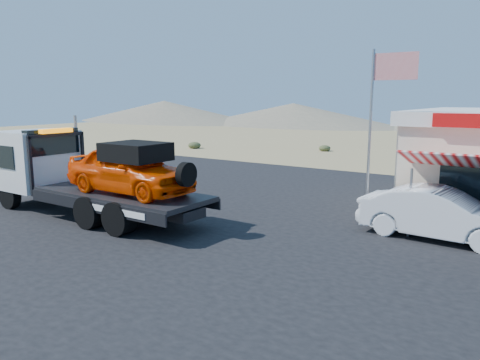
{
  "coord_description": "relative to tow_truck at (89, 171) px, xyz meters",
  "views": [
    {
      "loc": [
        10.18,
        -11.61,
        4.4
      ],
      "look_at": [
        0.95,
        1.92,
        1.5
      ],
      "focal_mm": 35.0,
      "sensor_mm": 36.0,
      "label": 1
    }
  ],
  "objects": [
    {
      "name": "white_sedan",
      "position": [
        11.48,
        4.22,
        -0.9
      ],
      "size": [
        4.94,
        1.96,
        1.6
      ],
      "primitive_type": "imported",
      "rotation": [
        0.0,
        0.0,
        1.52
      ],
      "color": "silver",
      "rests_on": "asphalt_lot"
    },
    {
      "name": "distant_hills",
      "position": [
        -5.65,
        55.76,
        0.17
      ],
      "size": [
        126.0,
        48.0,
        4.2
      ],
      "color": "#726B59",
      "rests_on": "ground"
    },
    {
      "name": "flagpole",
      "position": [
        9.05,
        5.12,
        2.05
      ],
      "size": [
        1.55,
        0.1,
        6.0
      ],
      "color": "#99999E",
      "rests_on": "asphalt_lot"
    },
    {
      "name": "tow_truck",
      "position": [
        0.0,
        0.0,
        0.0
      ],
      "size": [
        9.54,
        2.83,
        3.19
      ],
      "color": "black",
      "rests_on": "asphalt_lot"
    },
    {
      "name": "ground",
      "position": [
        4.12,
        0.62,
        -1.72
      ],
      "size": [
        120.0,
        120.0,
        0.0
      ],
      "primitive_type": "plane",
      "color": "#9E895A",
      "rests_on": "ground"
    },
    {
      "name": "asphalt_lot",
      "position": [
        6.12,
        3.62,
        -1.71
      ],
      "size": [
        32.0,
        24.0,
        0.02
      ],
      "primitive_type": "cube",
      "color": "black",
      "rests_on": "ground"
    },
    {
      "name": "desert_scrub",
      "position": [
        -11.98,
        8.32,
        -1.42
      ],
      "size": [
        28.38,
        33.45,
        0.72
      ],
      "color": "#373E21",
      "rests_on": "ground"
    }
  ]
}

